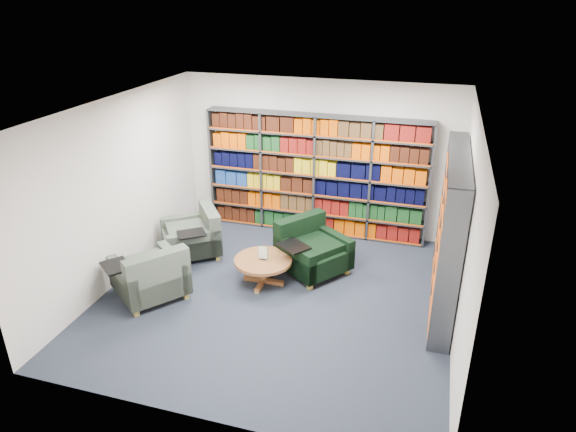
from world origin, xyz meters
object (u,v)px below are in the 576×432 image
(coffee_table, at_px, (263,264))
(chair_green_right, at_px, (310,250))
(chair_teal_front, at_px, (152,278))
(chair_teal_left, at_px, (196,236))

(coffee_table, bearing_deg, chair_green_right, 46.81)
(chair_green_right, relative_size, chair_teal_front, 1.01)
(chair_teal_front, bearing_deg, coffee_table, 30.98)
(chair_teal_front, bearing_deg, chair_teal_left, 89.91)
(chair_teal_left, xyz_separation_m, coffee_table, (1.42, -0.60, 0.01))
(chair_teal_left, relative_size, chair_green_right, 0.96)
(chair_green_right, relative_size, coffee_table, 1.48)
(chair_teal_front, distance_m, coffee_table, 1.66)
(coffee_table, bearing_deg, chair_teal_left, 157.22)
(chair_teal_left, height_order, chair_teal_front, chair_teal_front)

